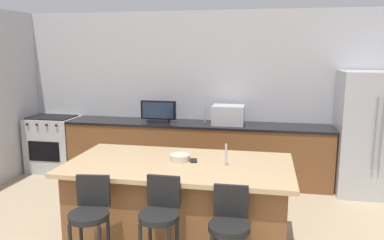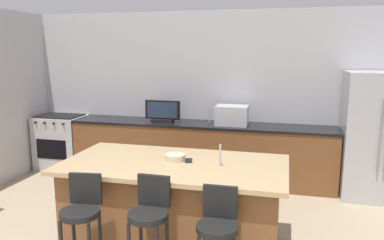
{
  "view_description": "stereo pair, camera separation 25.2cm",
  "coord_description": "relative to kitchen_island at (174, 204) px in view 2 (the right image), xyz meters",
  "views": [
    {
      "loc": [
        1.0,
        -1.52,
        2.05
      ],
      "look_at": [
        0.1,
        3.03,
        1.18
      ],
      "focal_mm": 35.24,
      "sensor_mm": 36.0,
      "label": 1
    },
    {
      "loc": [
        1.24,
        -1.46,
        2.05
      ],
      "look_at": [
        0.1,
        3.03,
        1.18
      ],
      "focal_mm": 35.24,
      "sensor_mm": 36.0,
      "label": 2
    }
  ],
  "objects": [
    {
      "name": "wall_back",
      "position": [
        -0.16,
        2.48,
        0.86
      ],
      "size": [
        6.45,
        0.12,
        2.66
      ],
      "primitive_type": "cube",
      "color": "#BCBCC1",
      "rests_on": "ground_plane"
    },
    {
      "name": "counter_back",
      "position": [
        -0.22,
        2.1,
        -0.01
      ],
      "size": [
        4.14,
        0.62,
        0.92
      ],
      "color": "brown",
      "rests_on": "ground_plane"
    },
    {
      "name": "kitchen_island",
      "position": [
        0.0,
        0.0,
        0.0
      ],
      "size": [
        2.26,
        1.16,
        0.92
      ],
      "color": "black",
      "rests_on": "ground_plane"
    },
    {
      "name": "refrigerator",
      "position": [
        2.31,
        2.03,
        0.41
      ],
      "size": [
        0.89,
        0.79,
        1.76
      ],
      "color": "#B7BABF",
      "rests_on": "ground_plane"
    },
    {
      "name": "range_oven",
      "position": [
        -2.69,
        2.1,
        -0.0
      ],
      "size": [
        0.79,
        0.63,
        0.94
      ],
      "color": "#B7BABF",
      "rests_on": "ground_plane"
    },
    {
      "name": "microwave",
      "position": [
        0.29,
        2.1,
        0.6
      ],
      "size": [
        0.48,
        0.36,
        0.29
      ],
      "primitive_type": "cube",
      "color": "#B7BABF",
      "rests_on": "counter_back"
    },
    {
      "name": "tv_monitor",
      "position": [
        -0.81,
        2.05,
        0.61
      ],
      "size": [
        0.56,
        0.16,
        0.34
      ],
      "color": "black",
      "rests_on": "counter_back"
    },
    {
      "name": "sink_faucet_back",
      "position": [
        -0.09,
        2.2,
        0.57
      ],
      "size": [
        0.02,
        0.02,
        0.24
      ],
      "primitive_type": "cylinder",
      "color": "#B2B2B7",
      "rests_on": "counter_back"
    },
    {
      "name": "sink_faucet_island",
      "position": [
        0.47,
        0.0,
        0.56
      ],
      "size": [
        0.02,
        0.02,
        0.22
      ],
      "primitive_type": "cylinder",
      "color": "#B2B2B7",
      "rests_on": "kitchen_island"
    },
    {
      "name": "bar_stool_left",
      "position": [
        -0.59,
        -0.8,
        0.12
      ],
      "size": [
        0.34,
        0.36,
        0.98
      ],
      "rotation": [
        0.0,
        0.0,
        0.14
      ],
      "color": "black",
      "rests_on": "ground_plane"
    },
    {
      "name": "bar_stool_center",
      "position": [
        0.0,
        -0.72,
        0.13
      ],
      "size": [
        0.34,
        0.34,
        0.99
      ],
      "rotation": [
        0.0,
        0.0,
        -0.02
      ],
      "color": "black",
      "rests_on": "ground_plane"
    },
    {
      "name": "bar_stool_right",
      "position": [
        0.58,
        -0.7,
        0.09
      ],
      "size": [
        0.34,
        0.34,
        0.94
      ],
      "rotation": [
        0.0,
        0.0,
        0.02
      ],
      "color": "black",
      "rests_on": "ground_plane"
    },
    {
      "name": "fruit_bowl",
      "position": [
        -0.01,
        0.07,
        0.49
      ],
      "size": [
        0.21,
        0.21,
        0.07
      ],
      "primitive_type": "cylinder",
      "color": "beige",
      "rests_on": "kitchen_island"
    },
    {
      "name": "cell_phone",
      "position": [
        0.13,
        0.09,
        0.46
      ],
      "size": [
        0.1,
        0.16,
        0.01
      ],
      "primitive_type": "cube",
      "rotation": [
        0.0,
        0.0,
        0.22
      ],
      "color": "black",
      "rests_on": "kitchen_island"
    }
  ]
}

